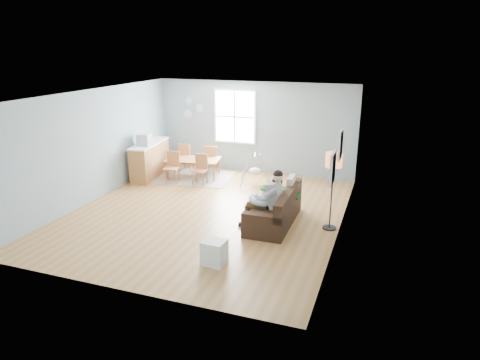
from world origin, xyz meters
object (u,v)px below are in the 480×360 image
at_px(sofa, 276,211).
at_px(monitor, 144,140).
at_px(chair_sw, 172,165).
at_px(chair_ne, 212,158).
at_px(dining_table, 193,168).
at_px(father, 267,197).
at_px(toddler, 275,192).
at_px(floor_lamp, 333,167).
at_px(chair_nw, 186,156).
at_px(baby_swing, 255,171).
at_px(counter, 150,159).
at_px(storage_cube, 214,252).
at_px(chair_se, 200,168).

height_order(sofa, monitor, monitor).
distance_m(chair_sw, chair_ne, 1.38).
distance_m(dining_table, chair_ne, 0.72).
relative_size(father, toddler, 1.75).
height_order(floor_lamp, chair_nw, floor_lamp).
distance_m(toddler, chair_sw, 3.81).
relative_size(chair_ne, monitor, 2.22).
height_order(chair_sw, chair_nw, same).
height_order(chair_nw, baby_swing, chair_nw).
xyz_separation_m(toddler, counter, (-4.28, 1.93, -0.14)).
xyz_separation_m(dining_table, monitor, (-1.14, -0.69, 0.90)).
relative_size(sofa, storage_cube, 4.40).
relative_size(dining_table, chair_sw, 1.77).
xyz_separation_m(dining_table, chair_se, (0.47, -0.50, 0.20)).
bearing_deg(chair_nw, floor_lamp, -30.84).
bearing_deg(baby_swing, chair_nw, 168.22).
height_order(sofa, father, father).
distance_m(chair_se, baby_swing, 1.51).
bearing_deg(chair_nw, sofa, -39.20).
xyz_separation_m(chair_sw, baby_swing, (2.23, 0.60, -0.11)).
bearing_deg(floor_lamp, chair_nw, 149.16).
height_order(dining_table, chair_sw, chair_sw).
height_order(chair_se, chair_ne, chair_ne).
bearing_deg(chair_sw, toddler, -26.17).
distance_m(sofa, monitor, 4.74).
relative_size(toddler, chair_ne, 0.88).
xyz_separation_m(chair_ne, counter, (-1.54, -0.95, 0.04)).
bearing_deg(chair_ne, chair_nw, -172.66).
bearing_deg(chair_nw, father, -42.68).
height_order(sofa, chair_se, chair_se).
bearing_deg(chair_nw, monitor, -119.39).
relative_size(chair_se, monitor, 2.22).
bearing_deg(sofa, counter, 154.10).
distance_m(floor_lamp, counter, 5.91).
bearing_deg(monitor, toddler, -20.65).
relative_size(storage_cube, chair_se, 0.53).
bearing_deg(floor_lamp, sofa, -174.34).
distance_m(sofa, toddler, 0.43).
bearing_deg(chair_se, dining_table, 133.47).
height_order(chair_sw, counter, counter).
distance_m(toddler, storage_cube, 2.37).
distance_m(toddler, floor_lamp, 1.41).
bearing_deg(chair_se, chair_sw, -173.09).
xyz_separation_m(father, baby_swing, (-1.15, 2.75, -0.31)).
distance_m(chair_ne, counter, 1.81).
relative_size(storage_cube, baby_swing, 0.43).
distance_m(father, monitor, 4.69).
bearing_deg(monitor, floor_lamp, -17.01).
bearing_deg(dining_table, floor_lamp, -39.25).
bearing_deg(chair_sw, monitor, -173.75).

